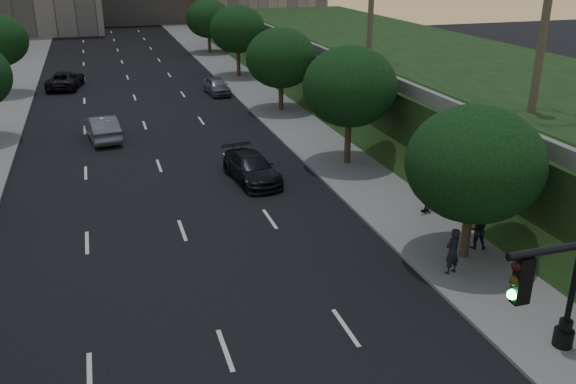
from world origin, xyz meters
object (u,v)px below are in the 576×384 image
object	(u,v)px
street_lamp	(576,274)
pedestrian_a	(452,251)
pedestrian_b	(478,229)
sedan_mid_left	(102,128)
sedan_far_right	(217,86)
sedan_near_right	(252,168)
sedan_far_left	(65,80)
pedestrian_c	(428,195)

from	to	relation	value
street_lamp	pedestrian_a	xyz separation A→B (m)	(-0.86, 5.00, -1.57)
pedestrian_a	pedestrian_b	distance (m)	2.59
sedan_mid_left	pedestrian_a	xyz separation A→B (m)	(11.90, -22.35, 0.26)
sedan_mid_left	pedestrian_a	distance (m)	25.32
street_lamp	sedan_far_right	bearing A→B (deg)	94.64
sedan_far_right	street_lamp	bearing A→B (deg)	-89.18
sedan_near_right	sedan_far_left	bearing A→B (deg)	103.57
street_lamp	sedan_mid_left	size ratio (longest dim) A/B	1.16
street_lamp	pedestrian_a	world-z (taller)	street_lamp
sedan_near_right	pedestrian_a	xyz separation A→B (m)	(4.60, -12.17, 0.34)
sedan_far_left	pedestrian_a	world-z (taller)	pedestrian_a
sedan_far_left	sedan_near_right	size ratio (longest dim) A/B	1.09
sedan_far_left	pedestrian_c	xyz separation A→B (m)	(16.57, -34.29, 0.23)
sedan_near_right	sedan_far_right	xyz separation A→B (m)	(2.35, 21.14, -0.01)
street_lamp	sedan_mid_left	world-z (taller)	street_lamp
street_lamp	pedestrian_a	size ratio (longest dim) A/B	3.07
pedestrian_a	sedan_near_right	bearing A→B (deg)	-85.84
sedan_near_right	pedestrian_a	world-z (taller)	pedestrian_a
sedan_far_left	pedestrian_c	world-z (taller)	pedestrian_c
sedan_far_left	pedestrian_b	size ratio (longest dim) A/B	3.31
sedan_far_right	pedestrian_b	size ratio (longest dim) A/B	2.53
pedestrian_a	sedan_far_left	bearing A→B (deg)	-86.36
sedan_near_right	sedan_far_right	world-z (taller)	sedan_near_right
pedestrian_a	pedestrian_b	world-z (taller)	pedestrian_a
pedestrian_b	sedan_near_right	bearing A→B (deg)	-34.55
sedan_mid_left	sedan_far_left	bearing A→B (deg)	-88.58
sedan_mid_left	pedestrian_b	bearing A→B (deg)	116.62
sedan_far_right	sedan_far_left	bearing A→B (deg)	148.90
pedestrian_b	pedestrian_c	bearing A→B (deg)	-65.45
sedan_far_left	sedan_near_right	world-z (taller)	sedan_far_left
street_lamp	sedan_mid_left	bearing A→B (deg)	115.02
sedan_mid_left	pedestrian_b	size ratio (longest dim) A/B	2.95
sedan_near_right	sedan_mid_left	bearing A→B (deg)	119.35
sedan_near_right	pedestrian_c	distance (m)	9.48
pedestrian_b	sedan_far_right	bearing A→B (deg)	-58.89
sedan_near_right	sedan_far_right	bearing A→B (deg)	77.32
street_lamp	pedestrian_c	bearing A→B (deg)	83.65
sedan_far_left	pedestrian_c	distance (m)	38.08
sedan_near_right	pedestrian_a	distance (m)	13.02
sedan_near_right	pedestrian_b	distance (m)	12.59
street_lamp	pedestrian_b	world-z (taller)	street_lamp
sedan_far_right	pedestrian_b	xyz separation A→B (m)	(4.35, -31.80, 0.26)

